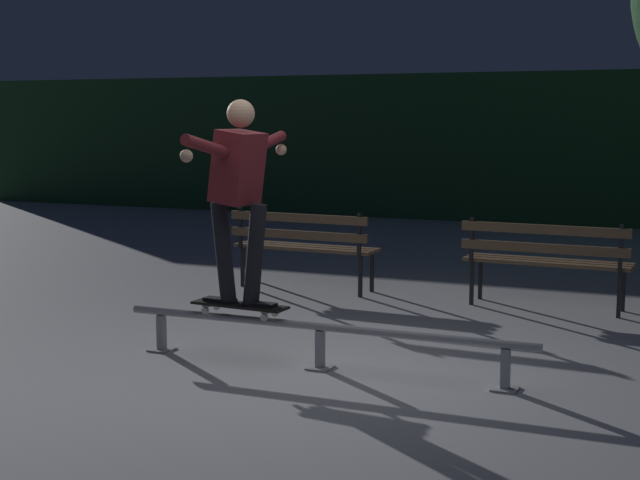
# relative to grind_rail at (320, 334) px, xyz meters

# --- Properties ---
(ground_plane) EXTENTS (90.00, 90.00, 0.00)m
(ground_plane) POSITION_rel_grind_rail_xyz_m (0.00, -0.18, -0.26)
(ground_plane) COLOR #99999E
(hedge_backdrop) EXTENTS (24.00, 1.20, 2.63)m
(hedge_backdrop) POSITION_rel_grind_rail_xyz_m (0.00, 10.41, 1.05)
(hedge_backdrop) COLOR #234C28
(hedge_backdrop) RESTS_ON ground
(grind_rail) EXTENTS (3.25, 0.18, 0.35)m
(grind_rail) POSITION_rel_grind_rail_xyz_m (0.00, 0.00, 0.00)
(grind_rail) COLOR #9E9EA3
(grind_rail) RESTS_ON ground
(skateboard) EXTENTS (0.79, 0.26, 0.09)m
(skateboard) POSITION_rel_grind_rail_xyz_m (-0.67, -0.00, 0.16)
(skateboard) COLOR black
(skateboard) RESTS_ON grind_rail
(skateboarder) EXTENTS (0.63, 1.41, 1.56)m
(skateboarder) POSITION_rel_grind_rail_xyz_m (-0.67, -0.00, 1.10)
(skateboarder) COLOR black
(skateboarder) RESTS_ON skateboard
(park_bench_leftmost) EXTENTS (1.62, 0.48, 0.88)m
(park_bench_leftmost) POSITION_rel_grind_rail_xyz_m (-1.36, 2.77, 0.27)
(park_bench_leftmost) COLOR black
(park_bench_leftmost) RESTS_ON ground
(park_bench_left_center) EXTENTS (1.62, 0.48, 0.88)m
(park_bench_left_center) POSITION_rel_grind_rail_xyz_m (1.21, 2.77, 0.27)
(park_bench_left_center) COLOR black
(park_bench_left_center) RESTS_ON ground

